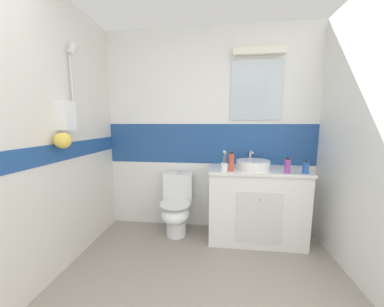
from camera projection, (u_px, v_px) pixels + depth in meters
ground_plane at (201, 300)px, 1.69m from camera, size 3.20×3.48×0.04m
wall_back_tiled at (210, 131)px, 2.73m from camera, size 3.20×0.20×2.50m
wall_left_shower_alcove at (30, 138)px, 1.67m from camera, size 0.26×3.48×2.50m
vanity_cabinet at (255, 204)px, 2.49m from camera, size 1.08×0.53×0.85m
sink_basin at (253, 164)px, 2.43m from camera, size 0.38×0.42×0.19m
toilet at (176, 206)px, 2.62m from camera, size 0.37×0.50×0.75m
toothbrush_cup at (224, 166)px, 2.30m from camera, size 0.07×0.07×0.23m
soap_dispenser at (306, 168)px, 2.19m from camera, size 0.06×0.06×0.15m
shampoo_bottle_tall at (232, 162)px, 2.29m from camera, size 0.05×0.05×0.21m
mouthwash_bottle at (287, 166)px, 2.21m from camera, size 0.06×0.06×0.16m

